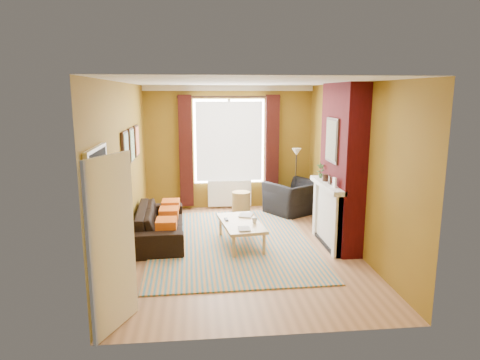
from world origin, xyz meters
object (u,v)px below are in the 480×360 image
Objects in this scene: floor_lamp at (296,162)px; coffee_table at (241,224)px; sofa at (161,223)px; wicker_stool at (241,203)px; armchair at (294,198)px.

coffee_table is at bearing -125.24° from floor_lamp.
sofa is 3.39m from floor_lamp.
coffee_table is (1.43, -0.45, 0.08)m from sofa.
coffee_table is 2.62m from floor_lamp.
wicker_stool is (1.64, 1.52, -0.05)m from sofa.
sofa is at bearing -4.26° from armchair.
sofa is 1.50m from coffee_table.
coffee_table is at bearing 22.24° from armchair.
sofa is 2.23m from wicker_stool.
armchair is at bearing -1.83° from wicker_stool.
armchair is 0.82× the size of coffee_table.
floor_lamp is at bearing -147.80° from armchair.
armchair is 0.79m from floor_lamp.
armchair is at bearing 46.75° from coffee_table.
sofa is 1.88× the size of armchair.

